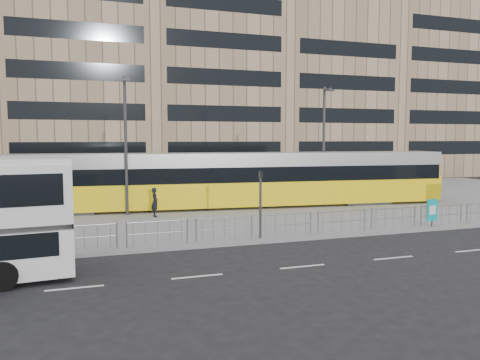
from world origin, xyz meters
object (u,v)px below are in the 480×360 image
object	(u,v)px
tram	(224,180)
lamp_post_west	(126,140)
ad_panel	(432,210)
lamp_post_east	(324,141)
pedestrian	(155,202)
traffic_light_west	(260,196)

from	to	relation	value
tram	lamp_post_west	xyz separation A→B (m)	(-6.45, -1.22, 2.67)
ad_panel	lamp_post_east	bearing A→B (deg)	92.03
ad_panel	lamp_post_east	size ratio (longest dim) A/B	0.18
pedestrian	lamp_post_east	xyz separation A→B (m)	(11.63, 1.05, 3.54)
tram	pedestrian	size ratio (longest dim) A/B	18.04
pedestrian	traffic_light_west	world-z (taller)	traffic_light_west
lamp_post_west	lamp_post_east	size ratio (longest dim) A/B	1.02
tram	lamp_post_east	size ratio (longest dim) A/B	3.85
ad_panel	pedestrian	distance (m)	15.36
tram	pedestrian	distance (m)	5.57
ad_panel	lamp_post_west	size ratio (longest dim) A/B	0.17
traffic_light_west	lamp_post_west	xyz separation A→B (m)	(-5.30, 8.59, 2.51)
tram	lamp_post_west	size ratio (longest dim) A/B	3.76
lamp_post_west	ad_panel	bearing A→B (deg)	-30.30
tram	lamp_post_east	bearing A→B (deg)	-5.85
ad_panel	traffic_light_west	size ratio (longest dim) A/B	0.46
lamp_post_west	lamp_post_east	xyz separation A→B (m)	(13.13, -0.10, -0.10)
tram	ad_panel	size ratio (longest dim) A/B	21.57
ad_panel	lamp_post_west	distance (m)	17.61
tram	traffic_light_west	distance (m)	9.88
ad_panel	pedestrian	size ratio (longest dim) A/B	0.84
lamp_post_east	traffic_light_west	bearing A→B (deg)	-132.67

